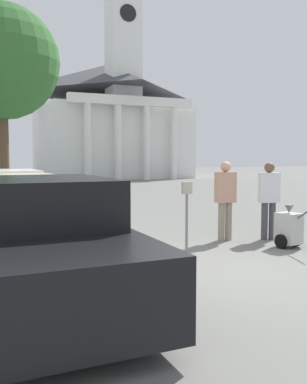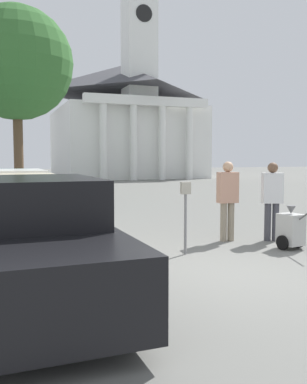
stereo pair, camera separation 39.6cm
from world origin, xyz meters
name	(u,v)px [view 2 (the right image)]	position (x,y,z in m)	size (l,w,h in m)	color
ground_plane	(226,275)	(0.00, 0.00, 0.00)	(120.00, 120.00, 0.00)	slate
parked_car_black	(28,241)	(-2.86, 0.02, 0.71)	(2.03, 4.94, 1.52)	black
parked_car_cream	(17,214)	(-2.86, 3.18, 0.66)	(1.99, 4.75, 1.43)	beige
parked_car_white	(12,200)	(-2.86, 5.95, 0.67)	(2.00, 5.20, 1.46)	silver
parked_car_teal	(8,191)	(-2.86, 9.14, 0.66)	(1.98, 4.90, 1.38)	#23666B
parking_meter	(186,204)	(-0.01, 1.45, 0.93)	(0.18, 0.09, 1.33)	slate
person_worker	(228,196)	(1.34, 2.28, 0.96)	(0.44, 0.25, 1.68)	gray
person_supervisor	(272,197)	(2.24, 1.98, 0.94)	(0.47, 0.34, 1.66)	#3F3F47
equipment_cart	(291,229)	(2.09, 1.17, 0.39)	(0.50, 1.00, 1.00)	#B2B2AD
church	(124,117)	(7.90, 32.17, 5.38)	(11.99, 13.35, 20.44)	white
shade_tree	(16,64)	(-2.20, 15.57, 6.10)	(5.24, 5.24, 8.74)	brown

